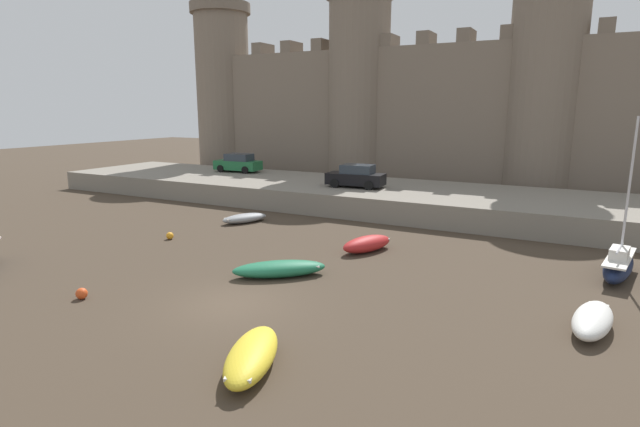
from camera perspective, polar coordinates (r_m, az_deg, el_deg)
name	(u,v)px	position (r m, az deg, el deg)	size (l,w,h in m)	color
ground_plane	(231,304)	(18.98, -10.16, -10.10)	(160.00, 160.00, 0.00)	#423528
quay_road	(403,199)	(35.86, 9.48, 1.65)	(58.96, 10.00, 1.51)	gray
castle	(443,100)	(44.80, 13.89, 12.51)	(53.16, 6.20, 20.59)	#7A6B5B
rowboat_foreground_centre	(367,243)	(25.17, 5.40, -3.43)	(2.26, 3.26, 0.79)	red
rowboat_foreground_left	(245,218)	(31.71, -8.61, -0.50)	(2.34, 3.13, 0.57)	gray
rowboat_midflat_right	(593,319)	(18.64, 28.71, -10.58)	(1.57, 3.38, 0.75)	silver
rowboat_near_channel_right	(252,355)	(14.42, -7.81, -15.73)	(2.43, 3.66, 0.75)	yellow
sailboat_midflat_centre	(619,264)	(24.74, 30.96, -4.99)	(1.72, 4.47, 6.76)	#141E3D
rowboat_foreground_right	(279,268)	(21.48, -4.66, -6.28)	(3.90, 3.49, 0.68)	#1E6B47
mooring_buoy_near_shore	(82,293)	(21.06, -25.59, -8.25)	(0.43, 0.43, 0.43)	#E04C1E
mooring_buoy_near_channel	(170,236)	(28.62, -16.79, -2.45)	(0.40, 0.40, 0.40)	orange
car_quay_centre_east	(238,163)	(44.98, -9.33, 5.70)	(4.21, 2.11, 1.62)	#1E6638
car_quay_centre_west	(356,176)	(35.77, 4.14, 4.25)	(4.21, 2.11, 1.62)	black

